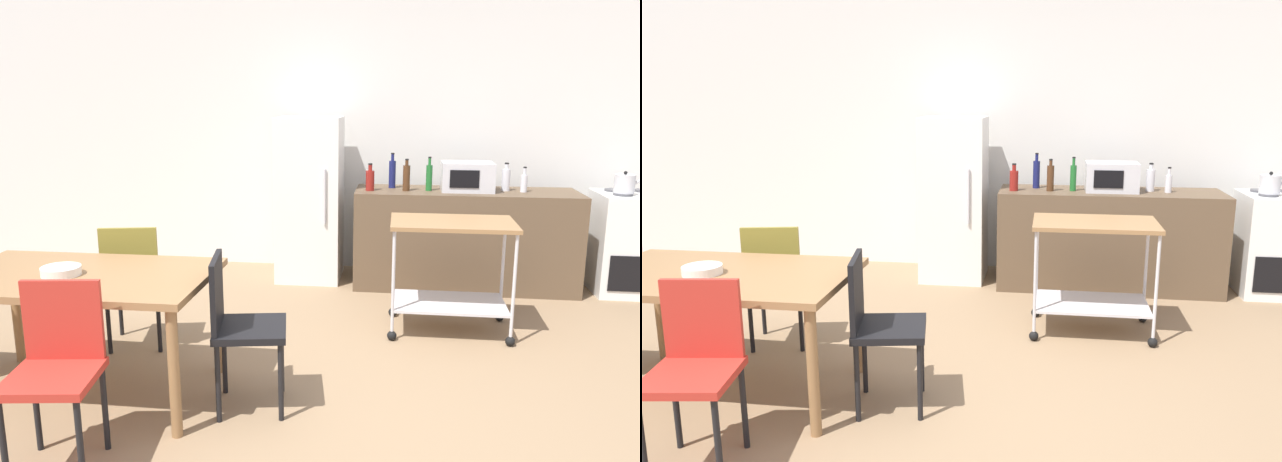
% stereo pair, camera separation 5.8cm
% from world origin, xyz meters
% --- Properties ---
extents(ground_plane, '(12.00, 12.00, 0.00)m').
position_xyz_m(ground_plane, '(0.00, 0.00, 0.00)').
color(ground_plane, '#8C7051').
extents(back_wall, '(8.40, 0.12, 2.90)m').
position_xyz_m(back_wall, '(0.00, 3.20, 1.45)').
color(back_wall, silver).
rests_on(back_wall, ground_plane).
extents(kitchen_counter, '(2.00, 0.64, 0.90)m').
position_xyz_m(kitchen_counter, '(0.90, 2.60, 0.45)').
color(kitchen_counter, brown).
rests_on(kitchen_counter, ground_plane).
extents(dining_table, '(1.50, 0.90, 0.75)m').
position_xyz_m(dining_table, '(-1.52, 0.13, 0.67)').
color(dining_table, olive).
rests_on(dining_table, ground_plane).
extents(chair_black, '(0.46, 0.46, 0.89)m').
position_xyz_m(chair_black, '(-0.58, 0.09, 0.52)').
color(chair_black, black).
rests_on(chair_black, ground_plane).
extents(chair_olive, '(0.47, 0.47, 0.89)m').
position_xyz_m(chair_olive, '(-1.52, 0.84, 0.52)').
color(chair_olive, olive).
rests_on(chair_olive, ground_plane).
extents(chair_red, '(0.45, 0.45, 0.89)m').
position_xyz_m(chair_red, '(-1.29, -0.55, 0.52)').
color(chair_red, '#B72D23').
rests_on(chair_red, ground_plane).
extents(stove_oven, '(0.60, 0.61, 0.92)m').
position_xyz_m(stove_oven, '(2.35, 2.62, 0.45)').
color(stove_oven, white).
rests_on(stove_oven, ground_plane).
extents(refrigerator, '(0.60, 0.63, 1.55)m').
position_xyz_m(refrigerator, '(-0.55, 2.70, 0.78)').
color(refrigerator, white).
rests_on(refrigerator, ground_plane).
extents(kitchen_cart, '(0.91, 0.57, 0.85)m').
position_xyz_m(kitchen_cart, '(0.69, 1.44, 0.57)').
color(kitchen_cart, olive).
rests_on(kitchen_cart, ground_plane).
extents(bottle_sesame_oil, '(0.08, 0.08, 0.25)m').
position_xyz_m(bottle_sesame_oil, '(0.03, 2.50, 1.00)').
color(bottle_sesame_oil, maroon).
rests_on(bottle_sesame_oil, kitchen_counter).
extents(bottle_sparkling_water, '(0.06, 0.06, 0.33)m').
position_xyz_m(bottle_sparkling_water, '(0.23, 2.69, 1.04)').
color(bottle_sparkling_water, navy).
rests_on(bottle_sparkling_water, kitchen_counter).
extents(bottle_olive_oil, '(0.06, 0.06, 0.29)m').
position_xyz_m(bottle_olive_oil, '(0.36, 2.53, 1.02)').
color(bottle_olive_oil, '#4C2D19').
rests_on(bottle_olive_oil, kitchen_counter).
extents(bottle_wine, '(0.06, 0.06, 0.31)m').
position_xyz_m(bottle_wine, '(0.56, 2.56, 1.03)').
color(bottle_wine, '#1E6628').
rests_on(bottle_wine, kitchen_counter).
extents(microwave, '(0.46, 0.35, 0.26)m').
position_xyz_m(microwave, '(0.90, 2.59, 1.03)').
color(microwave, silver).
rests_on(microwave, kitchen_counter).
extents(bottle_vinegar, '(0.08, 0.08, 0.26)m').
position_xyz_m(bottle_vinegar, '(1.25, 2.64, 1.01)').
color(bottle_vinegar, silver).
rests_on(bottle_vinegar, kitchen_counter).
extents(bottle_soy_sauce, '(0.06, 0.06, 0.23)m').
position_xyz_m(bottle_soy_sauce, '(1.40, 2.58, 0.99)').
color(bottle_soy_sauce, silver).
rests_on(bottle_soy_sauce, kitchen_counter).
extents(fruit_bowl, '(0.22, 0.22, 0.05)m').
position_xyz_m(fruit_bowl, '(-1.60, 0.08, 0.78)').
color(fruit_bowl, white).
rests_on(fruit_bowl, dining_table).
extents(kettle, '(0.24, 0.17, 0.19)m').
position_xyz_m(kettle, '(2.23, 2.52, 1.00)').
color(kettle, silver).
rests_on(kettle, stove_oven).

